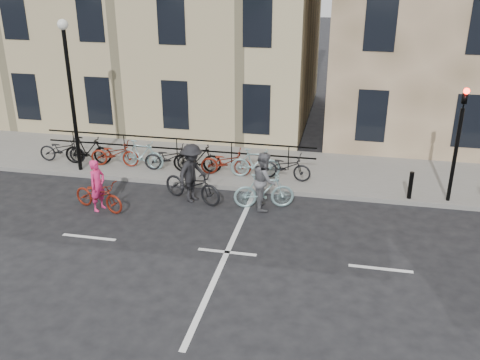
% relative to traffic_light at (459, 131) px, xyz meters
% --- Properties ---
extents(ground, '(120.00, 120.00, 0.00)m').
position_rel_traffic_light_xyz_m(ground, '(-6.20, -4.34, -2.45)').
color(ground, black).
rests_on(ground, ground).
extents(sidewalk, '(46.00, 4.00, 0.15)m').
position_rel_traffic_light_xyz_m(sidewalk, '(-10.20, 1.66, -2.38)').
color(sidewalk, slate).
rests_on(sidewalk, ground).
extents(building_west, '(20.00, 10.00, 10.00)m').
position_rel_traffic_light_xyz_m(building_west, '(-15.20, 8.66, 2.70)').
color(building_west, '#C8B787').
rests_on(building_west, sidewalk).
extents(traffic_light, '(0.18, 0.30, 3.90)m').
position_rel_traffic_light_xyz_m(traffic_light, '(0.00, 0.00, 0.00)').
color(traffic_light, black).
rests_on(traffic_light, sidewalk).
extents(lamp_post, '(0.36, 0.36, 5.28)m').
position_rel_traffic_light_xyz_m(lamp_post, '(-12.70, 0.06, 1.04)').
color(lamp_post, black).
rests_on(lamp_post, sidewalk).
extents(bollard_east, '(0.14, 0.14, 0.90)m').
position_rel_traffic_light_xyz_m(bollard_east, '(-1.20, -0.09, -1.85)').
color(bollard_east, black).
rests_on(bollard_east, sidewalk).
extents(parked_bikes, '(10.40, 1.23, 1.05)m').
position_rel_traffic_light_xyz_m(parked_bikes, '(-9.50, 0.70, -1.81)').
color(parked_bikes, black).
rests_on(parked_bikes, sidewalk).
extents(cyclist_pink, '(1.94, 1.13, 1.63)m').
position_rel_traffic_light_xyz_m(cyclist_pink, '(-10.69, -2.59, -1.89)').
color(cyclist_pink, maroon).
rests_on(cyclist_pink, ground).
extents(cyclist_grey, '(1.97, 1.04, 1.83)m').
position_rel_traffic_light_xyz_m(cyclist_grey, '(-5.70, -1.40, -1.71)').
color(cyclist_grey, '#83A8AB').
rests_on(cyclist_grey, ground).
extents(cyclist_dark, '(2.28, 1.47, 1.92)m').
position_rel_traffic_light_xyz_m(cyclist_dark, '(-8.03, -1.37, -1.70)').
color(cyclist_dark, black).
rests_on(cyclist_dark, ground).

